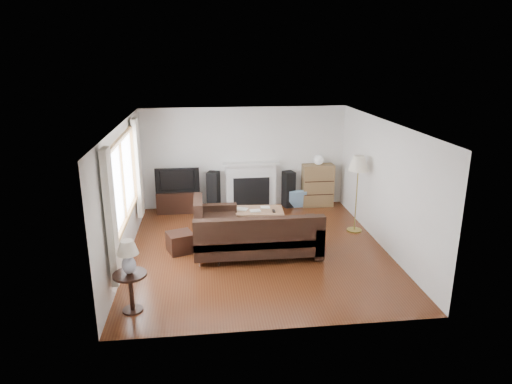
{
  "coord_description": "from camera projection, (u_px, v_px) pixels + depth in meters",
  "views": [
    {
      "loc": [
        -1.01,
        -8.26,
        3.74
      ],
      "look_at": [
        0.0,
        0.3,
        1.1
      ],
      "focal_mm": 32.0,
      "sensor_mm": 36.0,
      "label": 1
    }
  ],
  "objects": [
    {
      "name": "floor_lamp",
      "position": [
        357.0,
        194.0,
        9.75
      ],
      "size": [
        0.47,
        0.47,
        1.67
      ],
      "primitive_type": "cube",
      "rotation": [
        0.0,
        0.0,
        0.1
      ],
      "color": "#A28B38",
      "rests_on": "ground"
    },
    {
      "name": "window",
      "position": [
        123.0,
        181.0,
        8.14
      ],
      "size": [
        0.12,
        2.74,
        1.54
      ],
      "primitive_type": "cube",
      "color": "brown",
      "rests_on": "room"
    },
    {
      "name": "globe_lamp",
      "position": [
        319.0,
        160.0,
        11.31
      ],
      "size": [
        0.25,
        0.25,
        0.25
      ],
      "primitive_type": "sphere",
      "color": "white",
      "rests_on": "bookshelf"
    },
    {
      "name": "tv_stand",
      "position": [
        179.0,
        201.0,
        11.15
      ],
      "size": [
        1.04,
        0.47,
        0.52
      ],
      "primitive_type": "cube",
      "color": "black",
      "rests_on": "ground"
    },
    {
      "name": "footstool",
      "position": [
        180.0,
        242.0,
        8.9
      ],
      "size": [
        0.59,
        0.59,
        0.39
      ],
      "primitive_type": "cube",
      "rotation": [
        0.0,
        0.0,
        0.33
      ],
      "color": "black",
      "rests_on": "ground"
    },
    {
      "name": "fireplace",
      "position": [
        251.0,
        185.0,
        11.41
      ],
      "size": [
        1.4,
        0.26,
        1.15
      ],
      "primitive_type": "cube",
      "color": "white",
      "rests_on": "room"
    },
    {
      "name": "speaker_right",
      "position": [
        289.0,
        189.0,
        11.45
      ],
      "size": [
        0.32,
        0.36,
        0.91
      ],
      "primitive_type": "cube",
      "rotation": [
        0.0,
        0.0,
        0.27
      ],
      "color": "black",
      "rests_on": "ground"
    },
    {
      "name": "curtain_far",
      "position": [
        138.0,
        168.0,
        9.63
      ],
      "size": [
        0.1,
        0.35,
        2.1
      ],
      "primitive_type": "cube",
      "color": "white",
      "rests_on": "room"
    },
    {
      "name": "sectional_sofa",
      "position": [
        257.0,
        235.0,
        8.65
      ],
      "size": [
        2.6,
        1.9,
        0.84
      ],
      "primitive_type": "cube",
      "color": "black",
      "rests_on": "ground"
    },
    {
      "name": "coffee_table",
      "position": [
        255.0,
        220.0,
        9.96
      ],
      "size": [
        1.27,
        0.75,
        0.48
      ],
      "primitive_type": "cube",
      "rotation": [
        0.0,
        0.0,
        -0.07
      ],
      "color": "#906444",
      "rests_on": "ground"
    },
    {
      "name": "bookshelf",
      "position": [
        318.0,
        185.0,
        11.5
      ],
      "size": [
        0.78,
        0.37,
        1.07
      ],
      "primitive_type": "cube",
      "color": "olive",
      "rests_on": "ground"
    },
    {
      "name": "curtain_near",
      "position": [
        111.0,
        218.0,
        6.74
      ],
      "size": [
        0.1,
        0.35,
        2.1
      ],
      "primitive_type": "cube",
      "color": "white",
      "rests_on": "room"
    },
    {
      "name": "speaker_left",
      "position": [
        214.0,
        191.0,
        11.22
      ],
      "size": [
        0.35,
        0.39,
        0.96
      ],
      "primitive_type": "cube",
      "rotation": [
        0.0,
        0.0,
        -0.32
      ],
      "color": "black",
      "rests_on": "ground"
    },
    {
      "name": "table_lamp",
      "position": [
        128.0,
        257.0,
        6.64
      ],
      "size": [
        0.32,
        0.32,
        0.52
      ],
      "primitive_type": "cube",
      "color": "silver",
      "rests_on": "side_table"
    },
    {
      "name": "room",
      "position": [
        258.0,
        189.0,
        8.69
      ],
      "size": [
        5.1,
        5.6,
        2.54
      ],
      "color": "#532612",
      "rests_on": "ground"
    },
    {
      "name": "side_table",
      "position": [
        131.0,
        292.0,
        6.81
      ],
      "size": [
        0.5,
        0.5,
        0.62
      ],
      "primitive_type": "cube",
      "color": "black",
      "rests_on": "ground"
    },
    {
      "name": "television",
      "position": [
        178.0,
        179.0,
        10.99
      ],
      "size": [
        1.05,
        0.14,
        0.6
      ],
      "primitive_type": "imported",
      "color": "black",
      "rests_on": "tv_stand"
    }
  ]
}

